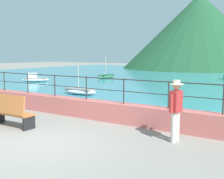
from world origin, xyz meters
TOP-DOWN VIEW (x-y plane):
  - ground_plane at (0.00, 0.00)m, footprint 120.00×120.00m
  - promenade_wall at (0.00, 3.20)m, footprint 20.00×0.56m
  - railing at (0.00, 3.20)m, footprint 18.44×0.04m
  - lake_water at (0.00, 25.84)m, footprint 64.00×44.32m
  - hill_main at (-7.55, 42.86)m, footprint 25.73×25.73m
  - bench_main at (-2.10, 0.65)m, footprint 1.71×0.57m
  - person_walking at (3.14, 2.12)m, footprint 0.38×0.56m
  - boat_1 at (-9.64, 17.75)m, footprint 1.08×2.37m
  - boat_3 at (-12.93, 11.43)m, footprint 2.35×2.15m
  - boat_5 at (-4.78, 7.61)m, footprint 2.31×0.91m

SIDE VIEW (x-z plane):
  - ground_plane at x=0.00m, z-range 0.00..0.00m
  - lake_water at x=0.00m, z-range 0.00..0.06m
  - boat_5 at x=-4.78m, z-range -0.60..1.13m
  - boat_1 at x=-9.64m, z-range -0.85..1.38m
  - boat_3 at x=-12.93m, z-range -0.05..0.71m
  - promenade_wall at x=0.00m, z-range 0.00..0.70m
  - bench_main at x=-2.10m, z-range -0.01..1.12m
  - person_walking at x=3.14m, z-range 0.10..1.85m
  - railing at x=0.00m, z-range 0.87..1.77m
  - hill_main at x=-7.55m, z-range 0.00..12.54m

